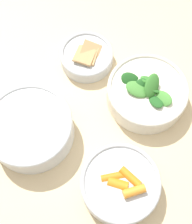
# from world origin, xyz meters

# --- Properties ---
(ground_plane) EXTENTS (10.00, 10.00, 0.00)m
(ground_plane) POSITION_xyz_m (0.00, 0.00, 0.00)
(ground_plane) COLOR #4C4238
(dining_table) EXTENTS (1.03, 1.09, 0.74)m
(dining_table) POSITION_xyz_m (0.00, 0.00, 0.63)
(dining_table) COLOR beige
(dining_table) RESTS_ON ground_plane
(bowl_carrots) EXTENTS (0.17, 0.17, 0.07)m
(bowl_carrots) POSITION_xyz_m (-0.06, 0.18, 0.77)
(bowl_carrots) COLOR silver
(bowl_carrots) RESTS_ON dining_table
(bowl_greens) EXTENTS (0.19, 0.19, 0.09)m
(bowl_greens) POSITION_xyz_m (-0.02, -0.04, 0.77)
(bowl_greens) COLOR silver
(bowl_greens) RESTS_ON dining_table
(bowl_beans_hotdog) EXTENTS (0.19, 0.19, 0.07)m
(bowl_beans_hotdog) POSITION_xyz_m (0.17, 0.16, 0.77)
(bowl_beans_hotdog) COLOR silver
(bowl_beans_hotdog) RESTS_ON dining_table
(bowl_cookies) EXTENTS (0.13, 0.13, 0.05)m
(bowl_cookies) POSITION_xyz_m (0.16, -0.07, 0.76)
(bowl_cookies) COLOR silver
(bowl_cookies) RESTS_ON dining_table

